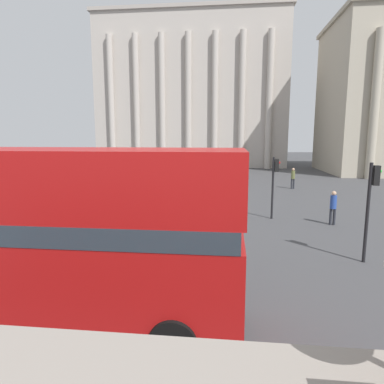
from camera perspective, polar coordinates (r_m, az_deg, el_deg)
The scene contains 7 objects.
double_decker_bus at distance 8.98m, azimuth -25.44°, elevation -5.73°, with size 10.03×2.65×4.27m.
plaza_building_left at distance 58.30m, azimuth 0.41°, elevation 15.89°, with size 28.79×16.82×22.55m.
traffic_light_near at distance 13.71m, azimuth 27.67°, elevation -0.88°, with size 0.42×0.24×3.64m.
traffic_light_mid at distance 19.32m, azimuth 13.59°, elevation 2.20°, with size 0.42×0.24×3.43m.
pedestrian_grey at distance 30.71m, azimuth 0.37°, elevation 2.60°, with size 0.32×0.32×1.70m.
pedestrian_blue at distance 19.08m, azimuth 22.47°, elevation -2.08°, with size 0.32×0.32×1.78m.
pedestrian_olive at distance 31.15m, azimuth 16.48°, elevation 2.46°, with size 0.32×0.32×1.83m.
Camera 1 is at (0.52, -2.30, 4.55)m, focal length 32.00 mm.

